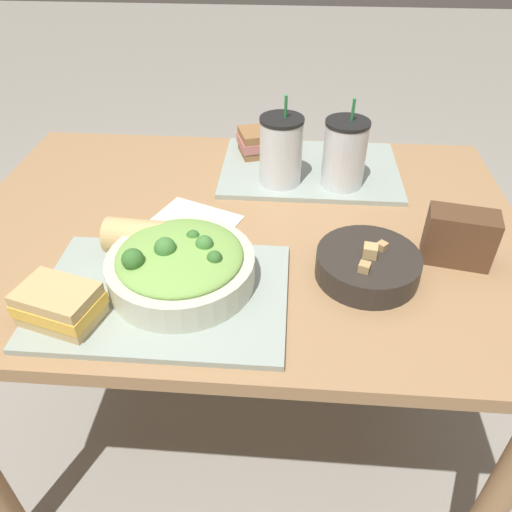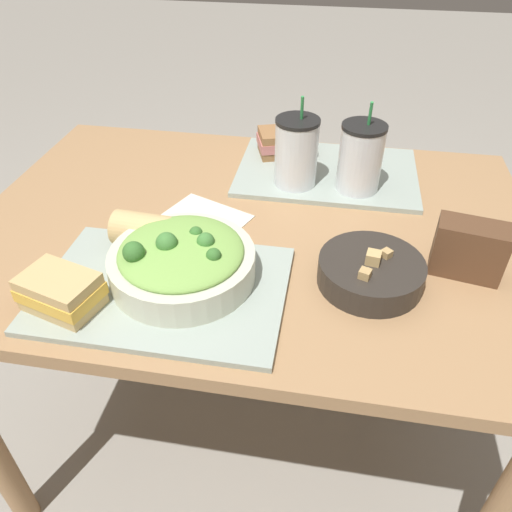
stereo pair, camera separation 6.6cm
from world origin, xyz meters
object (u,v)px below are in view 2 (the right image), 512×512
object	(u,v)px
soup_bowl	(371,271)
drink_cup_red	(360,160)
baguette_near	(154,232)
chip_bag	(469,249)
sandwich_far	(286,142)
sandwich_near	(61,292)
napkin_folded	(206,217)
salad_bowl	(182,260)
drink_cup_dark	(296,154)

from	to	relation	value
soup_bowl	drink_cup_red	distance (m)	0.33
baguette_near	chip_bag	xyz separation A→B (m)	(0.60, 0.04, 0.01)
baguette_near	sandwich_far	bearing A→B (deg)	-19.76
drink_cup_red	sandwich_near	bearing A→B (deg)	-134.99
sandwich_far	sandwich_near	bearing A→B (deg)	-133.56
soup_bowl	chip_bag	xyz separation A→B (m)	(0.18, 0.06, 0.03)
sandwich_near	drink_cup_red	bearing A→B (deg)	60.90
soup_bowl	napkin_folded	size ratio (longest dim) A/B	0.91
sandwich_near	soup_bowl	bearing A→B (deg)	33.51
salad_bowl	napkin_folded	xyz separation A→B (m)	(-0.01, 0.22, -0.05)
salad_bowl	sandwich_near	bearing A→B (deg)	-149.00
baguette_near	drink_cup_red	bearing A→B (deg)	-48.08
sandwich_near	napkin_folded	size ratio (longest dim) A/B	0.70
sandwich_far	drink_cup_dark	xyz separation A→B (m)	(0.04, -0.15, 0.04)
baguette_near	sandwich_far	distance (m)	0.50
sandwich_far	chip_bag	size ratio (longest dim) A/B	1.19
baguette_near	sandwich_far	size ratio (longest dim) A/B	0.99
drink_cup_red	napkin_folded	world-z (taller)	drink_cup_red
drink_cup_dark	chip_bag	xyz separation A→B (m)	(0.35, -0.26, -0.03)
salad_bowl	drink_cup_dark	size ratio (longest dim) A/B	1.24
soup_bowl	chip_bag	distance (m)	0.19
drink_cup_red	napkin_folded	size ratio (longest dim) A/B	0.99
baguette_near	sandwich_near	bearing A→B (deg)	156.62
sandwich_far	drink_cup_dark	distance (m)	0.16
sandwich_near	chip_bag	world-z (taller)	chip_bag
drink_cup_dark	drink_cup_red	xyz separation A→B (m)	(0.15, 0.00, -0.00)
sandwich_near	drink_cup_dark	size ratio (longest dim) A/B	0.70
sandwich_far	chip_bag	xyz separation A→B (m)	(0.39, -0.42, 0.01)
soup_bowl	sandwich_near	xyz separation A→B (m)	(-0.52, -0.17, 0.02)
soup_bowl	baguette_near	size ratio (longest dim) A/B	1.20
baguette_near	sandwich_far	world-z (taller)	baguette_near
drink_cup_dark	napkin_folded	distance (m)	0.26
soup_bowl	baguette_near	world-z (taller)	baguette_near
salad_bowl	sandwich_far	bearing A→B (deg)	77.15
soup_bowl	baguette_near	bearing A→B (deg)	176.62
sandwich_near	sandwich_far	xyz separation A→B (m)	(0.30, 0.65, 0.00)
baguette_near	chip_bag	distance (m)	0.60
sandwich_near	baguette_near	world-z (taller)	baguette_near
salad_bowl	baguette_near	world-z (taller)	salad_bowl
soup_bowl	sandwich_near	bearing A→B (deg)	-162.38
drink_cup_red	soup_bowl	bearing A→B (deg)	-84.87
chip_bag	drink_cup_red	bearing A→B (deg)	138.63
sandwich_far	soup_bowl	bearing A→B (deg)	-83.91
sandwich_near	napkin_folded	bearing A→B (deg)	78.58
sandwich_near	napkin_folded	xyz separation A→B (m)	(0.17, 0.32, -0.04)
soup_bowl	drink_cup_dark	xyz separation A→B (m)	(-0.18, 0.33, 0.06)
sandwich_near	drink_cup_dark	bearing A→B (deg)	70.83
sandwich_far	napkin_folded	bearing A→B (deg)	-131.34
sandwich_near	drink_cup_red	xyz separation A→B (m)	(0.49, 0.49, 0.04)
drink_cup_red	chip_bag	world-z (taller)	drink_cup_red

